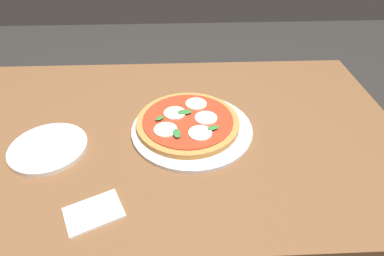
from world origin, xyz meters
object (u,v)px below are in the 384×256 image
dining_table (159,152)px  napkin (94,213)px  pizza (188,122)px  serving_tray (192,129)px  plate_white (48,148)px

dining_table → napkin: size_ratio=11.80×
pizza → serving_tray: bearing=-47.2°
pizza → napkin: size_ratio=2.48×
serving_tray → napkin: size_ratio=2.89×
dining_table → pizza: size_ratio=4.77×
serving_tray → pizza: pizza is taller
serving_tray → pizza: bearing=132.8°
serving_tray → plate_white: size_ratio=1.69×
plate_white → napkin: 0.29m
pizza → plate_white: size_ratio=1.45×
dining_table → serving_tray: (0.11, -0.01, 0.11)m
serving_tray → pizza: size_ratio=1.17×
dining_table → pizza: pizza is taller
serving_tray → plate_white: 0.43m
plate_white → pizza: bearing=11.6°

